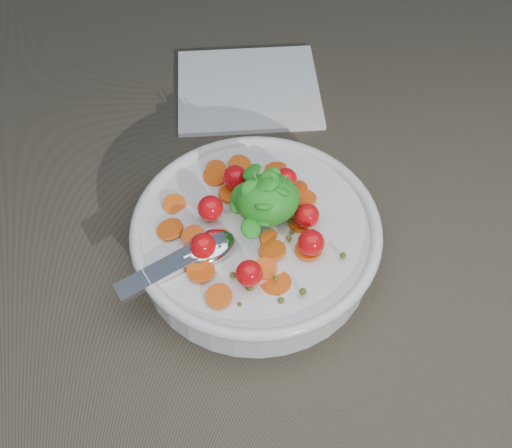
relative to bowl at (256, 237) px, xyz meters
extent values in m
plane|color=brown|center=(0.01, 0.00, -0.03)|extent=(6.00, 6.00, 0.00)
cylinder|color=silver|center=(0.00, 0.00, -0.01)|extent=(0.23, 0.23, 0.04)
torus|color=silver|center=(0.00, 0.00, 0.02)|extent=(0.24, 0.24, 0.01)
cylinder|color=silver|center=(0.00, 0.00, -0.03)|extent=(0.11, 0.11, 0.01)
cylinder|color=brown|center=(0.00, 0.00, -0.01)|extent=(0.21, 0.21, 0.03)
cylinder|color=orange|center=(0.00, 0.03, 0.02)|extent=(0.03, 0.03, 0.01)
cylinder|color=orange|center=(-0.05, -0.07, 0.02)|extent=(0.02, 0.02, 0.01)
cylinder|color=orange|center=(-0.08, 0.01, 0.02)|extent=(0.03, 0.03, 0.01)
cylinder|color=orange|center=(0.05, 0.02, 0.02)|extent=(0.04, 0.04, 0.01)
cylinder|color=orange|center=(0.04, -0.01, 0.02)|extent=(0.03, 0.03, 0.01)
cylinder|color=orange|center=(-0.02, 0.08, 0.02)|extent=(0.03, 0.03, 0.01)
cylinder|color=orange|center=(-0.02, 0.04, 0.02)|extent=(0.03, 0.03, 0.01)
cylinder|color=orange|center=(-0.06, 0.00, 0.02)|extent=(0.03, 0.03, 0.01)
cylinder|color=orange|center=(0.04, -0.04, 0.02)|extent=(0.04, 0.04, 0.01)
cylinder|color=orange|center=(0.00, -0.05, 0.02)|extent=(0.03, 0.03, 0.01)
cylinder|color=orange|center=(-0.04, -0.01, 0.01)|extent=(0.03, 0.03, 0.01)
cylinder|color=orange|center=(0.01, -0.03, 0.02)|extent=(0.03, 0.03, 0.01)
cylinder|color=orange|center=(-0.02, 0.07, 0.02)|extent=(0.04, 0.04, 0.01)
cylinder|color=orange|center=(0.00, -0.06, 0.01)|extent=(0.03, 0.03, 0.01)
cylinder|color=orange|center=(-0.07, 0.04, 0.02)|extent=(0.03, 0.03, 0.01)
cylinder|color=orange|center=(0.01, -0.02, 0.01)|extent=(0.03, 0.03, 0.01)
cylinder|color=orange|center=(-0.06, -0.04, 0.02)|extent=(0.03, 0.03, 0.01)
cylinder|color=orange|center=(0.00, 0.08, 0.02)|extent=(0.03, 0.03, 0.01)
cylinder|color=orange|center=(-0.05, -0.01, 0.02)|extent=(0.03, 0.03, 0.01)
cylinder|color=orange|center=(0.04, 0.07, 0.02)|extent=(0.03, 0.03, 0.01)
cylinder|color=orange|center=(-0.06, -0.03, 0.02)|extent=(0.03, 0.03, 0.01)
cylinder|color=orange|center=(0.05, 0.04, 0.01)|extent=(0.03, 0.03, 0.01)
sphere|color=#4D531B|center=(0.03, -0.02, 0.02)|extent=(0.01, 0.01, 0.01)
sphere|color=#4D531B|center=(0.00, -0.04, 0.02)|extent=(0.00, 0.00, 0.00)
sphere|color=#4D531B|center=(-0.08, 0.01, 0.02)|extent=(0.00, 0.00, 0.00)
sphere|color=#4D531B|center=(0.07, -0.05, 0.02)|extent=(0.01, 0.01, 0.01)
sphere|color=#4D531B|center=(-0.03, -0.05, 0.02)|extent=(0.01, 0.01, 0.01)
sphere|color=#4D531B|center=(-0.03, -0.02, 0.02)|extent=(0.01, 0.01, 0.01)
sphere|color=#4D531B|center=(0.02, -0.08, 0.02)|extent=(0.01, 0.01, 0.01)
sphere|color=#4D531B|center=(-0.02, -0.06, 0.02)|extent=(0.01, 0.01, 0.01)
sphere|color=#4D531B|center=(0.00, -0.08, 0.02)|extent=(0.01, 0.01, 0.01)
sphere|color=#4D531B|center=(0.03, 0.00, 0.02)|extent=(0.01, 0.01, 0.01)
sphere|color=#4D531B|center=(0.03, -0.01, 0.02)|extent=(0.00, 0.00, 0.00)
sphere|color=#4D531B|center=(0.04, 0.00, 0.01)|extent=(0.00, 0.00, 0.00)
sphere|color=#4D531B|center=(0.00, -0.06, 0.02)|extent=(0.00, 0.00, 0.00)
sphere|color=#4D531B|center=(-0.03, -0.08, 0.01)|extent=(0.00, 0.00, 0.00)
sphere|color=red|center=(0.05, -0.01, 0.03)|extent=(0.02, 0.02, 0.02)
sphere|color=red|center=(0.04, 0.04, 0.03)|extent=(0.02, 0.02, 0.02)
sphere|color=red|center=(-0.01, 0.05, 0.03)|extent=(0.02, 0.02, 0.02)
sphere|color=red|center=(-0.04, 0.02, 0.03)|extent=(0.02, 0.02, 0.02)
sphere|color=red|center=(-0.05, -0.02, 0.03)|extent=(0.02, 0.02, 0.02)
sphere|color=red|center=(-0.02, -0.06, 0.03)|extent=(0.02, 0.02, 0.02)
sphere|color=red|center=(0.04, -0.04, 0.03)|extent=(0.02, 0.02, 0.02)
ellipsoid|color=green|center=(0.01, 0.01, 0.04)|extent=(0.06, 0.05, 0.04)
ellipsoid|color=green|center=(0.00, 0.02, 0.04)|extent=(0.03, 0.03, 0.03)
ellipsoid|color=green|center=(0.01, 0.01, 0.06)|extent=(0.02, 0.02, 0.02)
ellipsoid|color=green|center=(0.01, 0.01, 0.06)|extent=(0.02, 0.02, 0.01)
ellipsoid|color=green|center=(0.01, 0.04, 0.05)|extent=(0.02, 0.02, 0.02)
ellipsoid|color=green|center=(0.01, -0.01, 0.04)|extent=(0.02, 0.02, 0.01)
ellipsoid|color=green|center=(-0.01, 0.01, 0.04)|extent=(0.02, 0.02, 0.01)
ellipsoid|color=green|center=(0.02, 0.00, 0.06)|extent=(0.02, 0.02, 0.02)
ellipsoid|color=green|center=(0.01, 0.01, 0.05)|extent=(0.02, 0.02, 0.01)
ellipsoid|color=green|center=(0.02, 0.03, 0.05)|extent=(0.02, 0.02, 0.02)
ellipsoid|color=green|center=(0.02, 0.01, 0.05)|extent=(0.03, 0.03, 0.02)
ellipsoid|color=green|center=(0.02, 0.02, 0.05)|extent=(0.02, 0.02, 0.01)
ellipsoid|color=green|center=(0.01, 0.01, 0.06)|extent=(0.03, 0.03, 0.01)
ellipsoid|color=green|center=(0.03, 0.00, 0.04)|extent=(0.02, 0.02, 0.01)
ellipsoid|color=green|center=(0.01, 0.00, 0.05)|extent=(0.03, 0.03, 0.01)
ellipsoid|color=green|center=(0.02, 0.01, 0.05)|extent=(0.02, 0.02, 0.01)
ellipsoid|color=green|center=(0.01, 0.01, 0.05)|extent=(0.02, 0.02, 0.01)
ellipsoid|color=green|center=(0.01, 0.01, 0.06)|extent=(0.02, 0.02, 0.01)
ellipsoid|color=green|center=(0.01, 0.01, 0.07)|extent=(0.03, 0.03, 0.01)
ellipsoid|color=green|center=(0.01, 0.01, 0.06)|extent=(0.02, 0.03, 0.02)
ellipsoid|color=green|center=(0.01, -0.01, 0.06)|extent=(0.03, 0.02, 0.02)
ellipsoid|color=green|center=(-0.01, -0.02, 0.04)|extent=(0.02, 0.03, 0.02)
ellipsoid|color=green|center=(0.01, 0.01, 0.06)|extent=(0.02, 0.02, 0.02)
ellipsoid|color=green|center=(0.00, 0.01, 0.06)|extent=(0.03, 0.03, 0.02)
ellipsoid|color=green|center=(0.01, 0.01, 0.06)|extent=(0.02, 0.02, 0.01)
cylinder|color=#4C8C33|center=(0.01, 0.01, 0.05)|extent=(0.01, 0.01, 0.04)
cylinder|color=#4C8C33|center=(0.02, 0.01, 0.05)|extent=(0.01, 0.00, 0.04)
cylinder|color=#4C8C33|center=(0.00, 0.02, 0.05)|extent=(0.01, 0.01, 0.04)
cylinder|color=#4C8C33|center=(0.02, 0.01, 0.05)|extent=(0.00, 0.01, 0.04)
ellipsoid|color=silver|center=(-0.05, -0.02, 0.02)|extent=(0.06, 0.05, 0.02)
cube|color=silver|center=(-0.09, -0.03, 0.02)|extent=(0.10, 0.05, 0.01)
cylinder|color=silver|center=(-0.06, -0.02, 0.02)|extent=(0.02, 0.01, 0.01)
cube|color=white|center=(0.05, 0.24, -0.02)|extent=(0.19, 0.17, 0.01)
camera|label=1|loc=(-0.08, -0.35, 0.50)|focal=45.00mm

